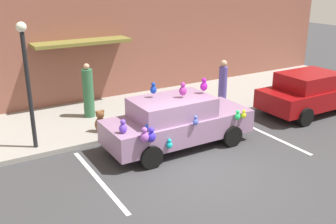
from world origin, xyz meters
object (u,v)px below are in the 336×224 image
(pedestrian_near_shopfront, at_px, (223,84))
(pedestrian_walking_past, at_px, (88,92))
(plush_covered_car, at_px, (177,121))
(teddy_bear_on_sidewalk, at_px, (100,122))
(street_lamp_post, at_px, (27,73))
(parked_sedan_behind, at_px, (310,92))

(pedestrian_near_shopfront, bearing_deg, pedestrian_walking_past, 162.96)
(plush_covered_car, xyz_separation_m, teddy_bear_on_sidewalk, (-1.64, 1.93, -0.32))
(teddy_bear_on_sidewalk, height_order, pedestrian_walking_past, pedestrian_walking_past)
(teddy_bear_on_sidewalk, height_order, street_lamp_post, street_lamp_post)
(pedestrian_near_shopfront, height_order, pedestrian_walking_past, pedestrian_walking_past)
(teddy_bear_on_sidewalk, xyz_separation_m, street_lamp_post, (-2.07, -0.15, 1.89))
(teddy_bear_on_sidewalk, distance_m, street_lamp_post, 2.81)
(street_lamp_post, relative_size, pedestrian_walking_past, 1.88)
(plush_covered_car, height_order, teddy_bear_on_sidewalk, plush_covered_car)
(parked_sedan_behind, relative_size, teddy_bear_on_sidewalk, 5.61)
(parked_sedan_behind, distance_m, street_lamp_post, 9.87)
(parked_sedan_behind, relative_size, pedestrian_near_shopfront, 2.29)
(parked_sedan_behind, xyz_separation_m, pedestrian_walking_past, (-7.32, 3.41, 0.24))
(plush_covered_car, distance_m, street_lamp_post, 4.41)
(parked_sedan_behind, relative_size, street_lamp_post, 1.13)
(plush_covered_car, height_order, street_lamp_post, street_lamp_post)
(teddy_bear_on_sidewalk, bearing_deg, parked_sedan_behind, -13.99)
(teddy_bear_on_sidewalk, bearing_deg, plush_covered_car, -49.58)
(street_lamp_post, height_order, pedestrian_near_shopfront, street_lamp_post)
(plush_covered_car, bearing_deg, street_lamp_post, 154.39)
(parked_sedan_behind, distance_m, pedestrian_near_shopfront, 3.23)
(teddy_bear_on_sidewalk, bearing_deg, pedestrian_near_shopfront, 0.89)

